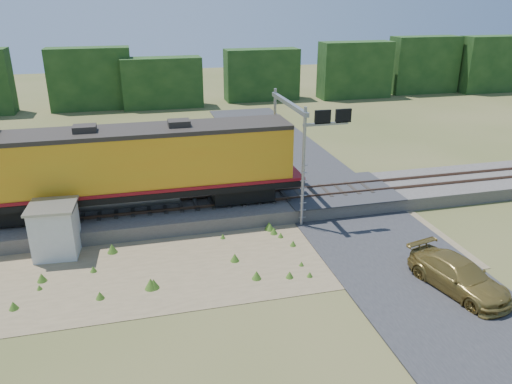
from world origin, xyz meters
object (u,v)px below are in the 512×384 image
object	(u,v)px
shed	(55,229)
signal_gantry	(298,128)
locomotive	(122,166)
car	(459,276)

from	to	relation	value
shed	signal_gantry	world-z (taller)	signal_gantry
signal_gantry	locomotive	bearing A→B (deg)	176.19
car	locomotive	bearing A→B (deg)	129.45
locomotive	shed	bearing A→B (deg)	-139.47
signal_gantry	car	size ratio (longest dim) A/B	1.39
signal_gantry	car	bearing A→B (deg)	-67.39
locomotive	signal_gantry	size ratio (longest dim) A/B	2.90
locomotive	shed	xyz separation A→B (m)	(-3.40, -2.91, -2.11)
locomotive	car	bearing A→B (deg)	-37.32
signal_gantry	shed	bearing A→B (deg)	-170.37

